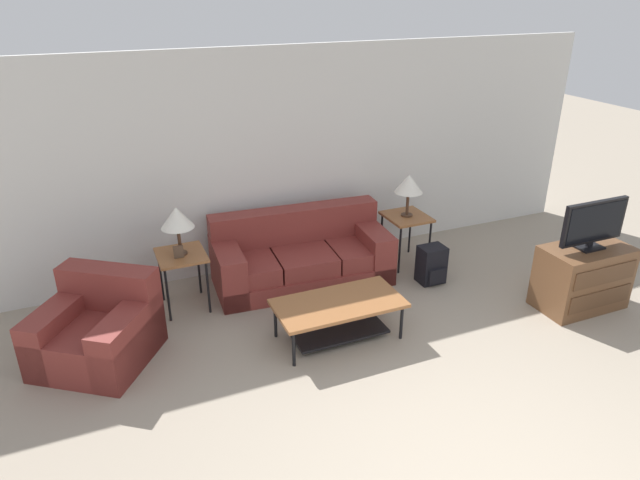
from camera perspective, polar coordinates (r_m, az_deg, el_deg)
The scene contains 12 objects.
wall_back at distance 6.80m, azimuth -3.73°, elevation 7.98°, with size 8.38×0.06×2.60m.
couch at distance 6.63m, azimuth -1.92°, elevation -1.76°, with size 2.06×1.00×0.82m.
armchair at distance 5.69m, azimuth -21.32°, elevation -8.51°, with size 1.29×1.29×0.80m.
coffee_table at distance 5.58m, azimuth 1.85°, elevation -7.11°, with size 1.24×0.63×0.41m.
side_table_left at distance 6.15m, azimuth -13.68°, elevation -1.93°, with size 0.50×0.53×0.63m.
side_table_right at distance 7.03m, azimuth 8.63°, elevation 1.91°, with size 0.50×0.53×0.63m.
table_lamp_left at distance 5.96m, azimuth -14.12°, elevation 2.12°, with size 0.34×0.34×0.52m.
table_lamp_right at distance 6.86m, azimuth 8.87°, elevation 5.54°, with size 0.34×0.34×0.52m.
tv_console at distance 6.70m, azimuth 24.76°, elevation -3.40°, with size 0.93×0.54×0.69m.
television at distance 6.46m, azimuth 25.72°, elevation 1.51°, with size 0.79×0.20×0.52m.
backpack at distance 6.75m, azimuth 11.09°, elevation -2.46°, with size 0.30×0.31×0.45m.
picture_frame at distance 6.02m, azimuth -13.96°, elevation -1.15°, with size 0.10×0.04×0.13m.
Camera 1 is at (-2.14, -2.00, 3.23)m, focal length 32.00 mm.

